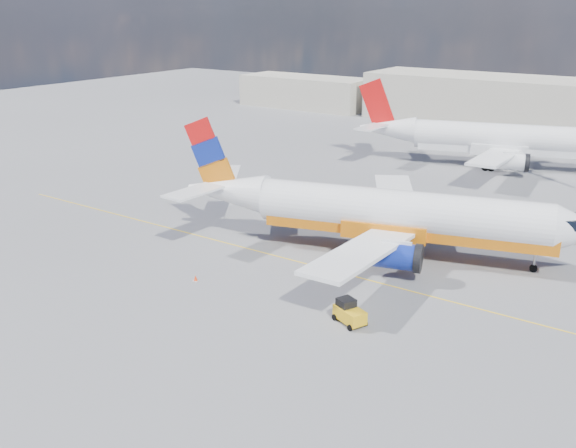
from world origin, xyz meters
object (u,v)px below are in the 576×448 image
Objects in this scene: second_jet at (499,139)px; gse_tug at (349,312)px; main_jet at (387,213)px; traffic_cone at (196,278)px.

gse_tug is at bearing -100.99° from second_jet.
second_jet is (-1.80, 35.43, -0.01)m from main_jet.
second_jet is at bearing 120.23° from gse_tug.
traffic_cone is (-7.47, -48.52, -3.32)m from second_jet.
main_jet is at bearing 54.70° from traffic_cone.
second_jet reaches higher than gse_tug.
main_jet is 16.38m from traffic_cone.
main_jet reaches higher than second_jet.
gse_tug is 5.20× the size of traffic_cone.
second_jet reaches higher than traffic_cone.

